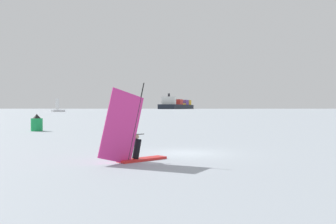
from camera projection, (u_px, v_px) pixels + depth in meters
ground_plane at (185, 153)px, 22.11m from camera, size 4000.00×4000.00×0.00m
windsurfer at (132, 141)px, 18.58m from camera, size 3.30×2.76×3.99m
cargo_ship at (178, 105)px, 792.56m from camera, size 88.52×180.42×29.63m
channel_buoy at (37, 123)px, 43.00m from camera, size 1.29×1.29×1.93m
small_sailboat at (58, 110)px, 240.11m from camera, size 7.76×7.91×9.19m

